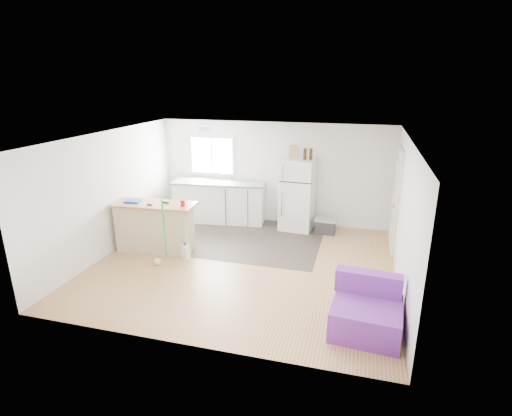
# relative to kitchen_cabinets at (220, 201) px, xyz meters

# --- Properties ---
(room) EXTENTS (5.51, 5.01, 2.41)m
(room) POSITION_rel_kitchen_cabinets_xyz_m (1.26, -2.16, 0.69)
(room) COLOR #9D6C42
(room) RESTS_ON ground
(vinyl_zone) EXTENTS (4.05, 2.50, 0.00)m
(vinyl_zone) POSITION_rel_kitchen_cabinets_xyz_m (0.54, -0.91, -0.50)
(vinyl_zone) COLOR #312B24
(vinyl_zone) RESTS_ON floor
(window) EXTENTS (1.18, 0.06, 0.98)m
(window) POSITION_rel_kitchen_cabinets_xyz_m (-0.29, 0.33, 1.04)
(window) COLOR white
(window) RESTS_ON back_wall
(interior_door) EXTENTS (0.11, 0.92, 2.10)m
(interior_door) POSITION_rel_kitchen_cabinets_xyz_m (3.99, -0.61, 0.51)
(interior_door) COLOR white
(interior_door) RESTS_ON right_wall
(ceiling_fixture) EXTENTS (0.30, 0.30, 0.07)m
(ceiling_fixture) POSITION_rel_kitchen_cabinets_xyz_m (0.06, -0.96, 1.85)
(ceiling_fixture) COLOR white
(ceiling_fixture) RESTS_ON ceiling
(kitchen_cabinets) EXTENTS (2.28, 0.92, 1.29)m
(kitchen_cabinets) POSITION_rel_kitchen_cabinets_xyz_m (0.00, 0.00, 0.00)
(kitchen_cabinets) COLOR white
(kitchen_cabinets) RESTS_ON floor
(peninsula) EXTENTS (1.67, 0.74, 1.00)m
(peninsula) POSITION_rel_kitchen_cabinets_xyz_m (-0.65, -1.99, 0.00)
(peninsula) COLOR beige
(peninsula) RESTS_ON floor
(refrigerator) EXTENTS (0.78, 0.74, 1.65)m
(refrigerator) POSITION_rel_kitchen_cabinets_xyz_m (1.90, -0.02, 0.32)
(refrigerator) COLOR white
(refrigerator) RESTS_ON floor
(cooler) EXTENTS (0.47, 0.32, 0.35)m
(cooler) POSITION_rel_kitchen_cabinets_xyz_m (2.58, -0.15, -0.33)
(cooler) COLOR #2C2C2E
(cooler) RESTS_ON floor
(purple_seat) EXTENTS (0.99, 0.94, 0.76)m
(purple_seat) POSITION_rel_kitchen_cabinets_xyz_m (3.50, -3.69, -0.23)
(purple_seat) COLOR purple
(purple_seat) RESTS_ON floor
(cleaner_jug) EXTENTS (0.18, 0.15, 0.33)m
(cleaner_jug) POSITION_rel_kitchen_cabinets_xyz_m (0.09, -2.20, -0.36)
(cleaner_jug) COLOR white
(cleaner_jug) RESTS_ON floor
(mop) EXTENTS (0.29, 0.36, 1.33)m
(mop) POSITION_rel_kitchen_cabinets_xyz_m (-0.26, -2.58, -0.27)
(mop) COLOR green
(mop) RESTS_ON floor
(red_cup) EXTENTS (0.09, 0.09, 0.12)m
(red_cup) POSITION_rel_kitchen_cabinets_xyz_m (-0.00, -2.01, 0.56)
(red_cup) COLOR red
(red_cup) RESTS_ON peninsula
(blue_tray) EXTENTS (0.32, 0.25, 0.04)m
(blue_tray) POSITION_rel_kitchen_cabinets_xyz_m (-1.07, -2.03, 0.51)
(blue_tray) COLOR #133EB2
(blue_tray) RESTS_ON peninsula
(tool_a) EXTENTS (0.15, 0.08, 0.03)m
(tool_a) POSITION_rel_kitchen_cabinets_xyz_m (-0.41, -1.92, 0.51)
(tool_a) COLOR black
(tool_a) RESTS_ON peninsula
(tool_b) EXTENTS (0.10, 0.04, 0.03)m
(tool_b) POSITION_rel_kitchen_cabinets_xyz_m (-0.65, -2.14, 0.51)
(tool_b) COLOR black
(tool_b) RESTS_ON peninsula
(cardboard_box) EXTENTS (0.21, 0.12, 0.30)m
(cardboard_box) POSITION_rel_kitchen_cabinets_xyz_m (1.80, -0.05, 1.29)
(cardboard_box) COLOR tan
(cardboard_box) RESTS_ON refrigerator
(bottle_left) EXTENTS (0.09, 0.09, 0.25)m
(bottle_left) POSITION_rel_kitchen_cabinets_xyz_m (2.05, -0.08, 1.27)
(bottle_left) COLOR #391E0A
(bottle_left) RESTS_ON refrigerator
(bottle_right) EXTENTS (0.09, 0.09, 0.25)m
(bottle_right) POSITION_rel_kitchen_cabinets_xyz_m (2.18, -0.07, 1.27)
(bottle_right) COLOR #391E0A
(bottle_right) RESTS_ON refrigerator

